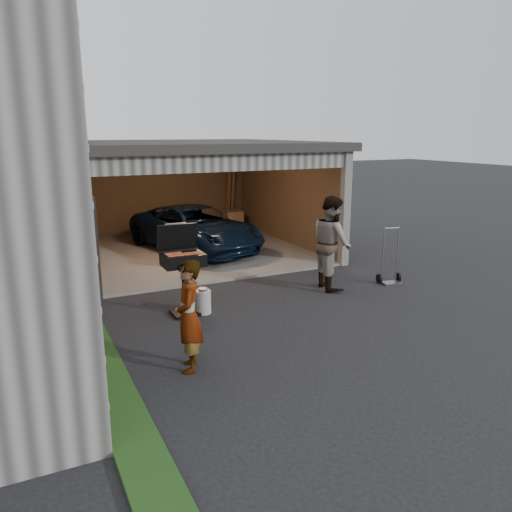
% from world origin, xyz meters
% --- Properties ---
extents(ground, '(80.00, 80.00, 0.00)m').
position_xyz_m(ground, '(0.00, 0.00, 0.00)').
color(ground, black).
rests_on(ground, ground).
extents(groundcover_strip, '(0.50, 8.00, 0.06)m').
position_xyz_m(groundcover_strip, '(-2.25, -1.00, 0.03)').
color(groundcover_strip, '#193814').
rests_on(groundcover_strip, ground).
extents(garage, '(6.80, 6.30, 2.90)m').
position_xyz_m(garage, '(0.76, 6.79, 1.87)').
color(garage, '#605E59').
rests_on(garage, ground).
extents(minivan, '(2.96, 4.58, 1.17)m').
position_xyz_m(minivan, '(1.15, 6.39, 0.59)').
color(minivan, black).
rests_on(minivan, ground).
extents(woman, '(0.53, 0.65, 1.53)m').
position_xyz_m(woman, '(-1.19, -0.03, 0.77)').
color(woman, '#9FB4C8').
rests_on(woman, ground).
extents(man, '(0.88, 1.04, 1.90)m').
position_xyz_m(man, '(2.60, 2.19, 0.95)').
color(man, '#412519').
rests_on(man, ground).
extents(bbq_grill, '(0.71, 0.62, 1.58)m').
position_xyz_m(bbq_grill, '(-0.60, 2.04, 0.94)').
color(bbq_grill, black).
rests_on(bbq_grill, ground).
extents(propane_tank, '(0.34, 0.34, 0.42)m').
position_xyz_m(propane_tank, '(-0.28, 1.92, 0.21)').
color(propane_tank, '#B5B5B0').
rests_on(propane_tank, ground).
extents(plywood_panel, '(0.25, 0.89, 0.98)m').
position_xyz_m(plywood_panel, '(-2.40, 1.29, 0.49)').
color(plywood_panel, brown).
rests_on(plywood_panel, ground).
extents(hand_truck, '(0.53, 0.44, 1.21)m').
position_xyz_m(hand_truck, '(3.92, 1.88, 0.23)').
color(hand_truck, slate).
rests_on(hand_truck, ground).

